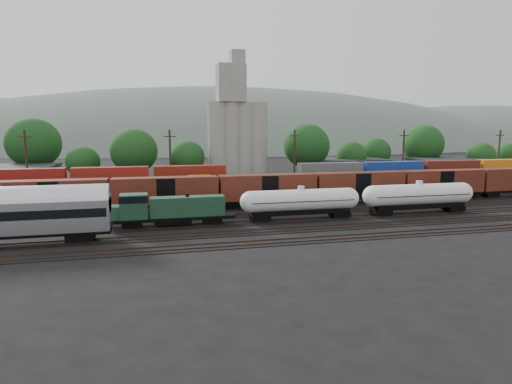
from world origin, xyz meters
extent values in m
plane|color=black|center=(0.00, 0.00, 0.00)|extent=(600.00, 600.00, 0.00)
cube|color=black|center=(0.00, -15.00, 0.04)|extent=(180.00, 3.20, 0.08)
cube|color=#382319|center=(0.00, -15.72, 0.12)|extent=(180.00, 0.08, 0.16)
cube|color=#382319|center=(0.00, -14.28, 0.12)|extent=(180.00, 0.08, 0.16)
cube|color=black|center=(0.00, -10.00, 0.04)|extent=(180.00, 3.20, 0.08)
cube|color=#382319|center=(0.00, -10.72, 0.12)|extent=(180.00, 0.08, 0.16)
cube|color=#382319|center=(0.00, -9.28, 0.12)|extent=(180.00, 0.08, 0.16)
cube|color=black|center=(0.00, -5.00, 0.04)|extent=(180.00, 3.20, 0.08)
cube|color=#382319|center=(0.00, -5.72, 0.12)|extent=(180.00, 0.08, 0.16)
cube|color=#382319|center=(0.00, -4.28, 0.12)|extent=(180.00, 0.08, 0.16)
cube|color=black|center=(0.00, 0.00, 0.04)|extent=(180.00, 3.20, 0.08)
cube|color=#382319|center=(0.00, -0.72, 0.12)|extent=(180.00, 0.08, 0.16)
cube|color=#382319|center=(0.00, 0.72, 0.12)|extent=(180.00, 0.08, 0.16)
cube|color=black|center=(0.00, 5.00, 0.04)|extent=(180.00, 3.20, 0.08)
cube|color=#382319|center=(0.00, 4.28, 0.12)|extent=(180.00, 0.08, 0.16)
cube|color=#382319|center=(0.00, 5.72, 0.12)|extent=(180.00, 0.08, 0.16)
cube|color=black|center=(0.00, 10.00, 0.04)|extent=(180.00, 3.20, 0.08)
cube|color=#382319|center=(0.00, 9.28, 0.12)|extent=(180.00, 0.08, 0.16)
cube|color=#382319|center=(0.00, 10.72, 0.12)|extent=(180.00, 0.08, 0.16)
cube|color=black|center=(0.00, 15.00, 0.04)|extent=(180.00, 3.20, 0.08)
cube|color=#382319|center=(0.00, 14.28, 0.12)|extent=(180.00, 0.08, 0.16)
cube|color=#382319|center=(0.00, 15.72, 0.12)|extent=(180.00, 0.08, 0.16)
cube|color=black|center=(-13.06, -5.00, 1.19)|extent=(15.23, 2.60, 0.36)
cube|color=black|center=(-13.06, -5.00, 0.78)|extent=(4.48, 1.97, 0.72)
cube|color=#183A25|center=(-11.24, -5.00, 2.57)|extent=(9.14, 2.15, 2.42)
cube|color=#183A25|center=(-17.63, -5.00, 2.84)|extent=(3.22, 2.60, 2.96)
cube|color=black|center=(-17.63, -5.00, 3.78)|extent=(3.31, 2.69, 0.81)
cube|color=#183A25|center=(-19.76, -5.00, 2.17)|extent=(1.43, 2.15, 1.61)
cylinder|color=black|center=(-11.24, -5.00, 3.92)|extent=(0.45, 0.45, 0.45)
cube|color=black|center=(-17.94, -5.00, 0.60)|extent=(2.33, 1.79, 0.63)
cube|color=black|center=(-8.19, -5.00, 0.60)|extent=(2.33, 1.79, 0.63)
cylinder|color=silver|center=(3.67, -5.00, 2.78)|extent=(13.68, 2.82, 2.82)
sphere|color=silver|center=(-3.17, -5.00, 2.78)|extent=(2.82, 2.82, 2.82)
sphere|color=silver|center=(10.52, -5.00, 2.78)|extent=(2.82, 2.82, 2.82)
cylinder|color=silver|center=(3.67, -5.00, 4.38)|extent=(0.87, 0.87, 0.49)
cube|color=black|center=(3.67, -5.00, 2.78)|extent=(13.99, 2.95, 0.08)
cube|color=black|center=(3.67, -5.00, 1.22)|extent=(13.22, 2.14, 0.49)
cube|color=black|center=(-1.92, -5.00, 0.64)|extent=(2.53, 1.94, 0.68)
cube|color=black|center=(9.27, -5.00, 0.64)|extent=(2.53, 1.94, 0.68)
cylinder|color=silver|center=(21.40, -5.00, 2.90)|extent=(14.33, 2.95, 2.95)
sphere|color=silver|center=(14.24, -5.00, 2.90)|extent=(2.95, 2.95, 2.95)
sphere|color=silver|center=(28.57, -5.00, 2.90)|extent=(2.95, 2.95, 2.95)
cylinder|color=silver|center=(21.40, -5.00, 4.58)|extent=(0.92, 0.92, 0.51)
cube|color=black|center=(21.40, -5.00, 2.90)|extent=(14.66, 3.09, 0.08)
cube|color=black|center=(21.40, -5.00, 1.27)|extent=(13.84, 2.24, 0.51)
cube|color=black|center=(15.54, -5.00, 0.66)|extent=(2.65, 2.04, 0.71)
cube|color=black|center=(27.26, -5.00, 0.66)|extent=(2.65, 2.04, 0.71)
cube|color=black|center=(-23.05, -10.00, 0.69)|extent=(2.85, 2.20, 0.77)
cube|color=black|center=(-2.64, 10.00, 1.29)|extent=(17.78, 2.86, 0.40)
cube|color=black|center=(-2.64, 10.00, 0.84)|extent=(4.94, 2.17, 0.79)
cube|color=orange|center=(-0.51, 10.00, 2.82)|extent=(10.67, 2.37, 2.67)
cube|color=orange|center=(-7.97, 10.00, 3.11)|extent=(3.56, 2.86, 3.26)
cube|color=black|center=(-7.97, 10.00, 4.15)|extent=(3.65, 2.96, 0.89)
cube|color=orange|center=(-10.46, 10.00, 2.37)|extent=(1.58, 2.37, 1.78)
cylinder|color=black|center=(-0.51, 10.00, 4.30)|extent=(0.49, 0.49, 0.49)
cube|color=black|center=(-8.33, 10.00, 0.64)|extent=(2.57, 1.98, 0.69)
cube|color=black|center=(3.05, 10.00, 0.64)|extent=(2.57, 1.98, 0.69)
cube|color=black|center=(-28.93, 5.00, 1.20)|extent=(15.00, 2.60, 0.40)
cube|color=#4E1E13|center=(-28.93, 5.00, 3.30)|extent=(15.00, 2.90, 3.80)
cube|color=black|center=(-13.53, 5.00, 1.20)|extent=(15.00, 2.60, 0.40)
cube|color=#4E1E13|center=(-13.53, 5.00, 3.30)|extent=(15.00, 2.90, 3.80)
cube|color=black|center=(1.87, 5.00, 1.20)|extent=(15.00, 2.60, 0.40)
cube|color=#4E1E13|center=(1.87, 5.00, 3.30)|extent=(15.00, 2.90, 3.80)
cube|color=black|center=(17.27, 5.00, 1.20)|extent=(15.00, 2.60, 0.40)
cube|color=#4E1E13|center=(17.27, 5.00, 3.30)|extent=(15.00, 2.90, 3.80)
cube|color=black|center=(32.67, 5.00, 1.20)|extent=(15.00, 2.60, 0.40)
cube|color=#4E1E13|center=(32.67, 5.00, 3.30)|extent=(15.00, 2.90, 3.80)
cube|color=black|center=(0.00, 15.00, 0.50)|extent=(160.00, 2.60, 0.60)
cube|color=maroon|center=(-34.69, 15.00, 2.10)|extent=(12.00, 2.40, 2.60)
cube|color=maroon|center=(-34.69, 15.00, 4.70)|extent=(12.00, 2.40, 2.60)
cube|color=#154396|center=(-21.89, 15.00, 2.10)|extent=(12.00, 2.40, 2.60)
cube|color=maroon|center=(-21.89, 15.00, 4.70)|extent=(12.00, 2.40, 2.60)
cube|color=maroon|center=(-9.09, 15.00, 2.10)|extent=(12.00, 2.40, 2.60)
cube|color=maroon|center=(-9.09, 15.00, 4.70)|extent=(12.00, 2.40, 2.60)
cube|color=#585A5D|center=(3.71, 15.00, 2.10)|extent=(12.00, 2.40, 2.60)
cube|color=#56585B|center=(16.51, 15.00, 2.10)|extent=(12.00, 2.40, 2.60)
cube|color=#515355|center=(16.51, 15.00, 4.70)|extent=(12.00, 2.40, 2.60)
cube|color=maroon|center=(29.31, 15.00, 2.10)|extent=(12.00, 2.40, 2.60)
cube|color=navy|center=(29.31, 15.00, 4.70)|extent=(12.00, 2.40, 2.60)
cube|color=#154993|center=(42.11, 15.00, 2.10)|extent=(12.00, 2.40, 2.60)
cube|color=#541B13|center=(42.11, 15.00, 4.70)|extent=(12.00, 2.40, 2.60)
cube|color=maroon|center=(54.91, 15.00, 2.10)|extent=(12.00, 2.40, 2.60)
cube|color=#CB6E14|center=(54.91, 15.00, 4.70)|extent=(12.00, 2.40, 2.60)
cylinder|color=gray|center=(-1.00, 36.00, 9.00)|extent=(4.40, 4.40, 18.00)
cylinder|color=gray|center=(2.00, 36.00, 9.00)|extent=(4.40, 4.40, 18.00)
cylinder|color=gray|center=(5.00, 36.00, 9.00)|extent=(4.40, 4.40, 18.00)
cylinder|color=gray|center=(8.00, 36.00, 9.00)|extent=(4.40, 4.40, 18.00)
cube|color=gray|center=(2.00, 36.00, 22.00)|extent=(6.00, 5.00, 8.00)
cube|color=gray|center=(3.50, 36.00, 27.00)|extent=(3.00, 3.00, 4.00)
cube|color=#9E937F|center=(30.00, 38.00, 2.30)|extent=(18.00, 14.00, 4.60)
cube|color=#232326|center=(30.00, 38.00, 4.85)|extent=(18.36, 14.28, 0.50)
cube|color=#9E937F|center=(55.00, 33.00, 2.30)|extent=(16.00, 10.00, 4.60)
cube|color=#232326|center=(55.00, 33.00, 4.85)|extent=(16.32, 10.20, 0.50)
cylinder|color=black|center=(-39.87, 43.48, 2.09)|extent=(0.70, 0.70, 4.19)
ellipsoid|color=#1B4519|center=(-39.87, 43.48, 9.12)|extent=(11.37, 11.37, 10.77)
cylinder|color=black|center=(-28.93, 35.31, 1.25)|extent=(0.70, 0.70, 2.49)
ellipsoid|color=#1B4519|center=(-28.93, 35.31, 5.43)|extent=(6.77, 6.77, 6.41)
cylinder|color=black|center=(-18.79, 33.37, 1.77)|extent=(0.70, 0.70, 3.53)
ellipsoid|color=#1B4519|center=(-18.79, 33.37, 7.69)|extent=(9.59, 9.59, 9.08)
cylinder|color=black|center=(-7.76, 35.74, 1.39)|extent=(0.70, 0.70, 2.79)
ellipsoid|color=#1B4519|center=(-7.76, 35.74, 6.07)|extent=(7.56, 7.56, 7.16)
cylinder|color=black|center=(6.21, 41.04, 1.38)|extent=(0.70, 0.70, 2.76)
ellipsoid|color=#1B4519|center=(6.21, 41.04, 6.02)|extent=(7.50, 7.50, 7.10)
cylinder|color=black|center=(19.02, 34.11, 1.93)|extent=(0.70, 0.70, 3.85)
ellipsoid|color=#1B4519|center=(19.02, 34.11, 8.40)|extent=(10.46, 10.46, 9.91)
cylinder|color=black|center=(31.80, 37.34, 1.34)|extent=(0.70, 0.70, 2.67)
ellipsoid|color=#1B4519|center=(31.80, 37.34, 5.82)|extent=(7.25, 7.25, 6.87)
cylinder|color=black|center=(41.32, 42.83, 1.43)|extent=(0.70, 0.70, 2.86)
ellipsoid|color=#1B4519|center=(41.32, 42.83, 6.24)|extent=(7.77, 7.77, 7.37)
cylinder|color=black|center=(53.41, 40.07, 1.92)|extent=(0.70, 0.70, 3.83)
ellipsoid|color=#1B4519|center=(53.41, 40.07, 8.35)|extent=(10.41, 10.41, 9.86)
cylinder|color=black|center=(65.26, 33.09, 1.27)|extent=(0.70, 0.70, 2.55)
ellipsoid|color=#1B4519|center=(65.26, 33.09, 5.55)|extent=(6.92, 6.92, 6.55)
cylinder|color=black|center=(77.11, 36.80, 1.24)|extent=(0.70, 0.70, 2.48)
ellipsoid|color=#1B4519|center=(77.11, 36.80, 5.40)|extent=(6.73, 6.73, 6.38)
cylinder|color=black|center=(-36.00, 22.00, 6.00)|extent=(0.36, 0.36, 12.00)
cube|color=black|center=(-36.00, 22.00, 10.80)|extent=(2.20, 0.18, 0.18)
cylinder|color=black|center=(-12.00, 22.00, 6.00)|extent=(0.36, 0.36, 12.00)
cube|color=black|center=(-12.00, 22.00, 10.80)|extent=(2.20, 0.18, 0.18)
cylinder|color=black|center=(12.00, 22.00, 6.00)|extent=(0.36, 0.36, 12.00)
cube|color=black|center=(12.00, 22.00, 10.80)|extent=(2.20, 0.18, 0.18)
cylinder|color=black|center=(36.00, 22.00, 6.00)|extent=(0.36, 0.36, 12.00)
cube|color=black|center=(36.00, 22.00, 10.80)|extent=(2.20, 0.18, 0.18)
cylinder|color=black|center=(60.00, 22.00, 6.00)|extent=(0.36, 0.36, 12.00)
cube|color=black|center=(60.00, 22.00, 10.80)|extent=(2.20, 0.18, 0.18)
ellipsoid|color=#59665B|center=(40.00, 260.00, -22.75)|extent=(520.00, 286.00, 130.00)
ellipsoid|color=#59665B|center=(260.00, 260.00, -17.50)|extent=(400.00, 220.00, 100.00)
camera|label=1|loc=(-15.47, -57.79, 11.94)|focal=30.00mm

